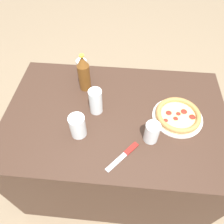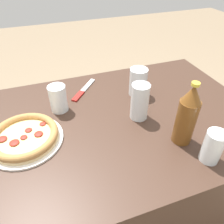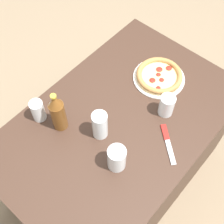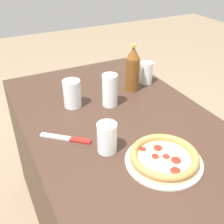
% 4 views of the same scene
% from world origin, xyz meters
% --- Properties ---
extents(table, '(1.21, 0.78, 0.73)m').
position_xyz_m(table, '(0.00, 0.00, 0.37)').
color(table, '#3D281E').
rests_on(table, ground_plane).
extents(pizza_salami, '(0.27, 0.27, 0.04)m').
position_xyz_m(pizza_salami, '(0.33, 0.01, 0.75)').
color(pizza_salami, silver).
rests_on(pizza_salami, table).
extents(glass_orange_juice, '(0.06, 0.06, 0.11)m').
position_xyz_m(glass_orange_juice, '(-0.23, 0.29, 0.78)').
color(glass_orange_juice, white).
rests_on(glass_orange_juice, table).
extents(glass_cola, '(0.07, 0.07, 0.11)m').
position_xyz_m(glass_cola, '(0.18, -0.14, 0.78)').
color(glass_cola, white).
rests_on(glass_cola, table).
extents(glass_lemonade, '(0.07, 0.07, 0.15)m').
position_xyz_m(glass_lemonade, '(-0.11, 0.02, 0.80)').
color(glass_lemonade, white).
rests_on(glass_lemonade, table).
extents(glass_iced_tea, '(0.08, 0.08, 0.13)m').
position_xyz_m(glass_iced_tea, '(-0.18, -0.14, 0.79)').
color(glass_iced_tea, white).
rests_on(glass_iced_tea, table).
extents(beer_bottle, '(0.07, 0.07, 0.24)m').
position_xyz_m(beer_bottle, '(-0.20, 0.19, 0.84)').
color(beer_bottle, brown).
rests_on(beer_bottle, table).
extents(knife, '(0.15, 0.17, 0.01)m').
position_xyz_m(knife, '(0.06, -0.24, 0.73)').
color(knife, maroon).
rests_on(knife, table).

